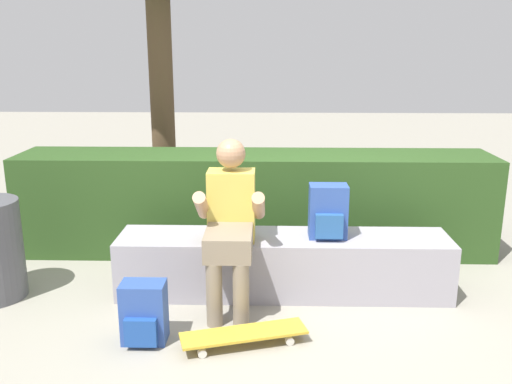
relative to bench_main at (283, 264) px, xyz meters
The scene contains 7 objects.
ground_plane 0.39m from the bench_main, 90.00° to the right, with size 24.00×24.00×0.00m, color gray.
bench_main is the anchor object (origin of this frame).
person_skater 0.61m from the bench_main, 150.35° to the right, with size 0.49×0.62×1.20m.
skateboard_near_person 0.85m from the bench_main, 108.53° to the right, with size 0.82×0.42×0.09m.
backpack_on_bench 0.53m from the bench_main, ahead, with size 0.28×0.23×0.40m.
backpack_on_ground 1.18m from the bench_main, 139.82° to the right, with size 0.28×0.23×0.40m.
hedge_row 0.98m from the bench_main, 104.83° to the left, with size 4.24×0.67×0.90m.
Camera 1 is at (-0.11, -3.59, 1.84)m, focal length 38.59 mm.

